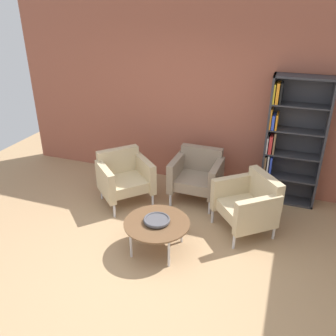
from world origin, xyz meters
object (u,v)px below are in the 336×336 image
Objects in this scene: armchair_spare_guest at (124,177)px; armchair_near_window at (197,174)px; bookshelf_tall at (289,143)px; decorative_bowl at (157,220)px; coffee_table_low at (157,224)px; armchair_by_bookshelf at (249,203)px.

armchair_spare_guest and armchair_near_window have the same top height.
bookshelf_tall is 2.46m from armchair_spare_guest.
bookshelf_tall is at bearing -25.92° from armchair_spare_guest.
decorative_bowl is 0.34× the size of armchair_spare_guest.
armchair_spare_guest is (-0.89, 0.92, 0.04)m from coffee_table_low.
armchair_near_window is at bearing -160.63° from bookshelf_tall.
decorative_bowl reaches higher than coffee_table_low.
decorative_bowl is 0.34× the size of armchair_by_bookshelf.
coffee_table_low is at bearing -127.12° from bookshelf_tall.
decorative_bowl is at bearing -127.12° from bookshelf_tall.
armchair_near_window is (0.12, 1.36, 0.04)m from coffee_table_low.
armchair_by_bookshelf and armchair_near_window have the same top height.
armchair_by_bookshelf is (-0.38, -1.00, -0.51)m from bookshelf_tall.
armchair_by_bookshelf reaches higher than decorative_bowl.
armchair_near_window is at bearing 84.89° from coffee_table_low.
bookshelf_tall reaches higher than coffee_table_low.
armchair_near_window is at bearing -163.10° from armchair_by_bookshelf.
armchair_spare_guest is at bearing -155.99° from armchair_near_window.
armchair_by_bookshelf is 1.00× the size of armchair_spare_guest.
bookshelf_tall is 2.37× the size of coffee_table_low.
armchair_spare_guest is 1.22× the size of armchair_near_window.
armchair_spare_guest is (-1.86, 0.13, 0.00)m from armchair_by_bookshelf.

